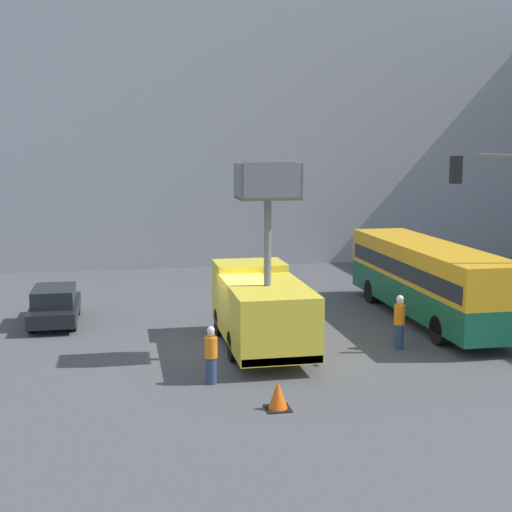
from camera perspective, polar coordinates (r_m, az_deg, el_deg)
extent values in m
plane|color=#4C4C4F|center=(25.04, -2.20, -7.38)|extent=(120.00, 120.00, 0.00)
cube|color=#9E9EA3|center=(45.74, -6.49, 10.57)|extent=(44.00, 10.00, 16.83)
cube|color=yellow|center=(26.51, -0.52, -2.92)|extent=(2.56, 1.94, 2.27)
cube|color=yellow|center=(23.44, 0.92, -4.80)|extent=(2.56, 4.54, 2.02)
cube|color=red|center=(21.58, 2.13, -8.39)|extent=(2.51, 0.10, 0.24)
cylinder|color=black|center=(26.58, -2.92, -5.30)|extent=(0.30, 1.00, 1.00)
cylinder|color=black|center=(26.98, 1.85, -5.09)|extent=(0.30, 1.00, 1.00)
cylinder|color=black|center=(23.49, -1.81, -7.21)|extent=(0.30, 1.00, 1.00)
cylinder|color=black|center=(23.93, 3.58, -6.91)|extent=(0.30, 1.00, 1.00)
cylinder|color=slate|center=(22.99, 0.93, 1.07)|extent=(0.24, 0.24, 2.81)
cube|color=brown|center=(22.84, 0.94, 4.69)|extent=(1.95, 1.43, 0.10)
cube|color=slate|center=(22.63, -1.39, 6.11)|extent=(0.08, 1.43, 1.05)
cube|color=slate|center=(23.01, 3.24, 6.14)|extent=(0.08, 1.43, 1.05)
cube|color=slate|center=(23.46, 0.60, 6.21)|extent=(1.95, 0.08, 1.05)
cube|color=slate|center=(22.14, 1.30, 6.05)|extent=(1.95, 0.08, 1.05)
cube|color=#145638|center=(29.53, 13.49, -3.03)|extent=(2.45, 11.23, 1.19)
cube|color=orange|center=(29.29, 13.59, -0.51)|extent=(2.45, 11.23, 1.45)
cube|color=black|center=(29.32, 13.57, -0.93)|extent=(2.47, 10.78, 0.64)
cylinder|color=black|center=(32.38, 9.19, -2.79)|extent=(0.30, 1.05, 1.05)
cylinder|color=black|center=(33.17, 12.68, -2.62)|extent=(0.30, 1.05, 1.05)
cylinder|color=black|center=(26.12, 14.45, -5.77)|extent=(0.30, 1.05, 1.05)
cylinder|color=black|center=(27.10, 18.58, -5.43)|extent=(0.30, 1.05, 1.05)
cylinder|color=slate|center=(24.72, 18.82, 7.61)|extent=(0.35, 2.83, 0.13)
cube|color=black|center=(24.17, 15.70, 6.66)|extent=(0.34, 0.34, 0.90)
sphere|color=red|center=(24.17, 15.73, 7.25)|extent=(0.20, 0.20, 0.20)
cylinder|color=navy|center=(21.38, -3.60, -9.13)|extent=(0.32, 0.32, 0.80)
cylinder|color=orange|center=(21.17, -3.62, -7.29)|extent=(0.38, 0.38, 0.63)
sphere|color=tan|center=(21.06, -3.63, -6.18)|extent=(0.22, 0.22, 0.22)
sphere|color=white|center=(21.03, -3.63, -5.93)|extent=(0.23, 0.23, 0.23)
cylinder|color=navy|center=(25.37, 11.36, -6.32)|extent=(0.32, 0.32, 0.86)
cylinder|color=orange|center=(25.18, 11.42, -4.62)|extent=(0.38, 0.38, 0.68)
sphere|color=tan|center=(25.08, 11.45, -3.60)|extent=(0.23, 0.23, 0.23)
sphere|color=white|center=(25.06, 11.46, -3.36)|extent=(0.25, 0.25, 0.25)
cube|color=black|center=(19.52, 1.75, -12.09)|extent=(0.68, 0.68, 0.03)
cone|color=#F25B0F|center=(19.39, 1.76, -11.06)|extent=(0.54, 0.54, 0.78)
cube|color=black|center=(29.37, -15.78, -4.17)|extent=(1.79, 4.28, 0.55)
cube|color=black|center=(29.03, -15.87, -3.09)|extent=(1.57, 2.35, 0.67)
cylinder|color=black|center=(30.78, -17.00, -4.07)|extent=(0.22, 0.64, 0.64)
cylinder|color=black|center=(30.65, -14.12, -4.00)|extent=(0.22, 0.64, 0.64)
cylinder|color=black|center=(28.22, -17.56, -5.25)|extent=(0.22, 0.64, 0.64)
cylinder|color=black|center=(28.07, -14.40, -5.19)|extent=(0.22, 0.64, 0.64)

